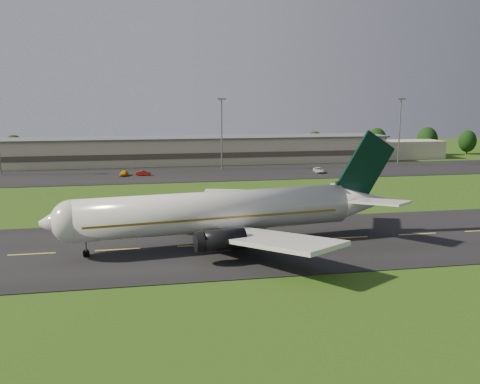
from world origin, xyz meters
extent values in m
plane|color=#284D13|center=(0.00, 0.00, 0.00)|extent=(360.00, 360.00, 0.00)
cube|color=black|center=(0.00, 0.00, 0.05)|extent=(220.00, 30.00, 0.10)
cube|color=black|center=(0.00, 72.00, 0.05)|extent=(260.00, 30.00, 0.10)
cylinder|color=silver|center=(-8.54, 0.00, 4.80)|extent=(38.41, 10.52, 5.60)
sphere|color=silver|center=(-27.38, -2.49, 4.80)|extent=(5.60, 5.60, 5.60)
cone|color=silver|center=(-29.36, -2.75, 4.80)|extent=(4.67, 5.85, 5.38)
cone|color=silver|center=(13.76, 2.94, 4.80)|extent=(9.64, 6.62, 5.49)
cube|color=olive|center=(-9.04, -0.07, 4.45)|extent=(35.44, 10.17, 0.28)
cube|color=black|center=(-27.97, -2.56, 5.35)|extent=(2.38, 3.24, 0.65)
cube|color=silver|center=(-3.63, -10.45, 3.30)|extent=(15.89, 19.84, 2.20)
cube|color=silver|center=(-6.51, 11.36, 3.30)|extent=(12.10, 20.18, 2.20)
cube|color=silver|center=(14.42, -2.01, 5.70)|extent=(8.19, 9.24, 0.91)
cube|color=silver|center=(13.11, 7.90, 5.70)|extent=(6.72, 9.36, 0.91)
cube|color=black|center=(12.28, 2.75, 6.60)|extent=(5.03, 1.20, 3.00)
cube|color=black|center=(14.75, 3.07, 10.30)|extent=(9.41, 1.68, 10.55)
cylinder|color=black|center=(-8.98, -8.13, 2.90)|extent=(5.91, 3.41, 2.70)
cylinder|color=black|center=(-11.08, 7.73, 2.90)|extent=(5.91, 3.41, 2.70)
cube|color=#B7AD8C|center=(0.00, 96.00, 4.00)|extent=(120.00, 15.00, 8.00)
cube|color=#4C4438|center=(0.00, 96.00, 3.20)|extent=(121.00, 15.40, 1.60)
cube|color=#595B60|center=(0.00, 96.00, 8.15)|extent=(122.00, 16.00, 0.50)
cube|color=#B7AD8C|center=(70.00, 98.00, 3.00)|extent=(28.00, 11.00, 6.00)
cylinder|color=gray|center=(5.00, 80.00, 10.00)|extent=(0.44, 0.44, 20.00)
cube|color=gray|center=(5.00, 80.00, 20.10)|extent=(2.40, 1.20, 0.50)
cylinder|color=gray|center=(60.00, 80.00, 10.00)|extent=(0.44, 0.44, 20.00)
cube|color=gray|center=(60.00, 80.00, 20.10)|extent=(2.40, 1.20, 0.50)
cylinder|color=black|center=(-56.96, 107.17, 1.41)|extent=(0.56, 0.56, 2.82)
ellipsoid|color=black|center=(-56.96, 107.17, 4.86)|extent=(6.58, 6.58, 8.23)
cylinder|color=black|center=(-32.31, 106.35, 1.14)|extent=(0.56, 0.56, 2.28)
ellipsoid|color=black|center=(-32.31, 106.35, 3.93)|extent=(5.32, 5.32, 6.65)
cylinder|color=black|center=(42.27, 107.10, 1.41)|extent=(0.56, 0.56, 2.83)
ellipsoid|color=black|center=(42.27, 107.10, 4.87)|extent=(6.60, 6.60, 8.25)
cylinder|color=black|center=(65.64, 107.39, 1.56)|extent=(0.56, 0.56, 3.11)
ellipsoid|color=black|center=(65.64, 107.39, 5.36)|extent=(7.27, 7.27, 9.08)
cylinder|color=black|center=(84.77, 106.23, 1.59)|extent=(0.56, 0.56, 3.17)
ellipsoid|color=black|center=(84.77, 106.23, 5.46)|extent=(7.40, 7.40, 9.25)
cylinder|color=black|center=(100.92, 106.04, 1.38)|extent=(0.56, 0.56, 2.76)
ellipsoid|color=black|center=(100.92, 106.04, 4.75)|extent=(6.43, 6.43, 8.04)
imported|color=orange|center=(-22.52, 71.41, 0.82)|extent=(2.50, 4.50, 1.45)
imported|color=#9A130A|center=(-17.52, 70.86, 0.73)|extent=(4.06, 2.20, 1.27)
imported|color=silver|center=(29.97, 67.35, 0.82)|extent=(3.00, 5.41, 1.43)
imported|color=#C2890B|center=(44.86, 70.11, 0.77)|extent=(4.53, 4.61, 1.33)
camera|label=1|loc=(-19.08, -71.46, 20.15)|focal=40.00mm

